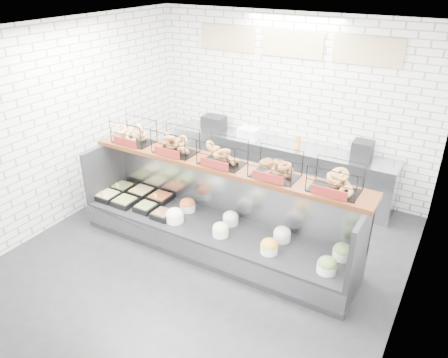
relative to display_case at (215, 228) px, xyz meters
The scene contains 5 objects.
ground 0.48m from the display_case, 87.27° to the right, with size 5.50×5.50×0.00m, color black.
room_shell 1.75m from the display_case, 86.38° to the left, with size 5.02×5.51×3.01m.
display_case is the anchor object (origin of this frame).
bagel_shelf 1.07m from the display_case, 86.79° to the left, with size 4.10×0.50×0.40m.
prep_counter 2.09m from the display_case, 89.67° to the left, with size 4.00×0.60×1.20m.
Camera 1 is at (2.72, -4.06, 3.69)m, focal length 35.00 mm.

